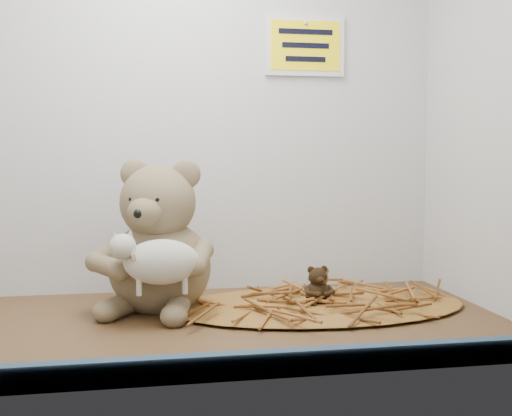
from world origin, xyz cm
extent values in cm
cube|color=#473018|center=(0.00, 0.00, 0.00)|extent=(120.00, 60.00, 0.40)
cube|color=silver|center=(0.00, 30.00, 45.00)|extent=(120.00, 0.40, 90.00)
cube|color=silver|center=(60.00, 0.00, 45.00)|extent=(0.40, 60.00, 90.00)
cube|color=#314C5E|center=(0.00, -28.80, 1.80)|extent=(119.28, 2.20, 3.60)
ellipsoid|color=brown|center=(27.66, 8.38, 0.58)|extent=(60.35, 35.04, 1.17)
cube|color=yellow|center=(30.00, 29.40, 55.00)|extent=(16.00, 1.20, 11.00)
camera|label=1|loc=(-7.09, -113.51, 30.73)|focal=45.00mm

